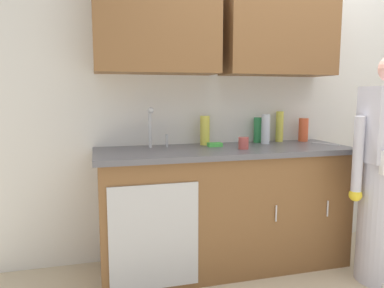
# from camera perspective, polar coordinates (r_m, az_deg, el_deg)

# --- Properties ---
(kitchen_wall_with_uppers) EXTENTS (4.80, 0.44, 2.70)m
(kitchen_wall_with_uppers) POSITION_cam_1_polar(r_m,az_deg,el_deg) (3.19, 10.50, 9.98)
(kitchen_wall_with_uppers) COLOR silver
(kitchen_wall_with_uppers) RESTS_ON ground
(counter_cabinet) EXTENTS (1.90, 0.62, 0.90)m
(counter_cabinet) POSITION_cam_1_polar(r_m,az_deg,el_deg) (2.90, 5.01, -10.25)
(counter_cabinet) COLOR brown
(counter_cabinet) RESTS_ON ground
(countertop) EXTENTS (1.96, 0.66, 0.04)m
(countertop) POSITION_cam_1_polar(r_m,az_deg,el_deg) (2.79, 5.17, -1.01)
(countertop) COLOR #595960
(countertop) RESTS_ON counter_cabinet
(sink) EXTENTS (0.50, 0.36, 0.35)m
(sink) POSITION_cam_1_polar(r_m,az_deg,el_deg) (2.66, -5.30, -1.31)
(sink) COLOR #B7BABF
(sink) RESTS_ON counter_cabinet
(bottle_dish_liquid) EXTENTS (0.08, 0.08, 0.23)m
(bottle_dish_liquid) POSITION_cam_1_polar(r_m,az_deg,el_deg) (2.93, 2.04, 2.14)
(bottle_dish_liquid) COLOR #D8D14C
(bottle_dish_liquid) RESTS_ON countertop
(bottle_water_short) EXTENTS (0.08, 0.08, 0.20)m
(bottle_water_short) POSITION_cam_1_polar(r_m,az_deg,el_deg) (3.31, 17.10, 2.16)
(bottle_water_short) COLOR #E05933
(bottle_water_short) RESTS_ON countertop
(bottle_cleaner_spray) EXTENTS (0.06, 0.06, 0.26)m
(bottle_cleaner_spray) POSITION_cam_1_polar(r_m,az_deg,el_deg) (3.23, 13.60, 2.69)
(bottle_cleaner_spray) COLOR #D8D14C
(bottle_cleaner_spray) RESTS_ON countertop
(bottle_soap) EXTENTS (0.07, 0.07, 0.24)m
(bottle_soap) POSITION_cam_1_polar(r_m,az_deg,el_deg) (3.06, 11.48, 2.32)
(bottle_soap) COLOR silver
(bottle_soap) RESTS_ON countertop
(bottle_water_tall) EXTENTS (0.07, 0.07, 0.21)m
(bottle_water_tall) POSITION_cam_1_polar(r_m,az_deg,el_deg) (3.14, 10.33, 2.19)
(bottle_water_tall) COLOR #2D8C4C
(bottle_water_tall) RESTS_ON countertop
(cup_by_sink) EXTENTS (0.08, 0.08, 0.09)m
(cup_by_sink) POSITION_cam_1_polar(r_m,az_deg,el_deg) (2.74, 8.10, 0.14)
(cup_by_sink) COLOR #B24C47
(cup_by_sink) RESTS_ON countertop
(knife_on_counter) EXTENTS (0.14, 0.22, 0.01)m
(knife_on_counter) POSITION_cam_1_polar(r_m,az_deg,el_deg) (3.19, 20.23, 0.05)
(knife_on_counter) COLOR silver
(knife_on_counter) RESTS_ON countertop
(sponge) EXTENTS (0.11, 0.07, 0.03)m
(sponge) POSITION_cam_1_polar(r_m,az_deg,el_deg) (2.85, 3.60, -0.11)
(sponge) COLOR #4CBF4C
(sponge) RESTS_ON countertop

